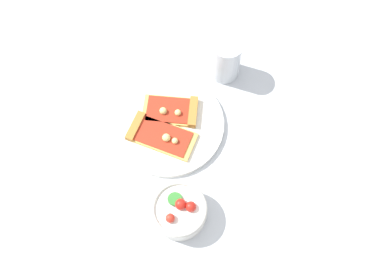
{
  "coord_description": "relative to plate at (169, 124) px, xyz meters",
  "views": [
    {
      "loc": [
        -0.25,
        0.31,
        0.87
      ],
      "look_at": [
        -0.05,
        -0.02,
        0.03
      ],
      "focal_mm": 36.01,
      "sensor_mm": 36.0,
      "label": 1
    }
  ],
  "objects": [
    {
      "name": "ground_plane",
      "position": [
        -0.01,
        0.01,
        -0.01
      ],
      "size": [
        2.4,
        2.4,
        0.0
      ],
      "primitive_type": "plane",
      "color": "silver",
      "rests_on": "ground"
    },
    {
      "name": "plate",
      "position": [
        0.0,
        0.0,
        0.0
      ],
      "size": [
        0.28,
        0.28,
        0.01
      ],
      "primitive_type": "cylinder",
      "color": "white",
      "rests_on": "ground_plane"
    },
    {
      "name": "pizza_slice_near",
      "position": [
        0.0,
        0.04,
        0.01
      ],
      "size": [
        0.17,
        0.1,
        0.03
      ],
      "color": "#E5B256",
      "rests_on": "plate"
    },
    {
      "name": "pizza_slice_far",
      "position": [
        0.0,
        -0.03,
        0.01
      ],
      "size": [
        0.16,
        0.13,
        0.02
      ],
      "color": "#E5B256",
      "rests_on": "plate"
    },
    {
      "name": "salad_bowl",
      "position": [
        -0.14,
        0.17,
        0.02
      ],
      "size": [
        0.12,
        0.12,
        0.07
      ],
      "color": "white",
      "rests_on": "ground_plane"
    },
    {
      "name": "soda_glass",
      "position": [
        -0.04,
        -0.21,
        0.05
      ],
      "size": [
        0.08,
        0.08,
        0.12
      ],
      "color": "silver",
      "rests_on": "ground_plane"
    }
  ]
}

